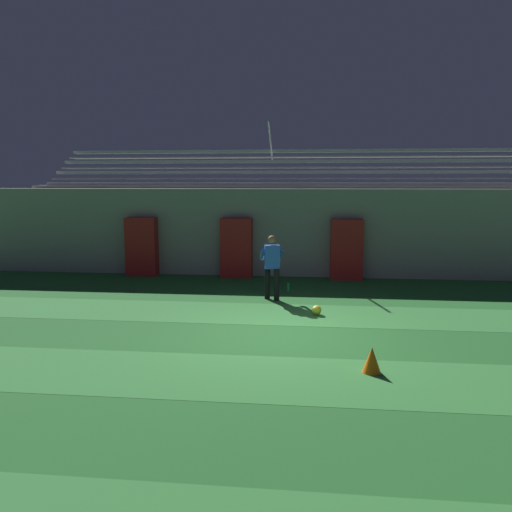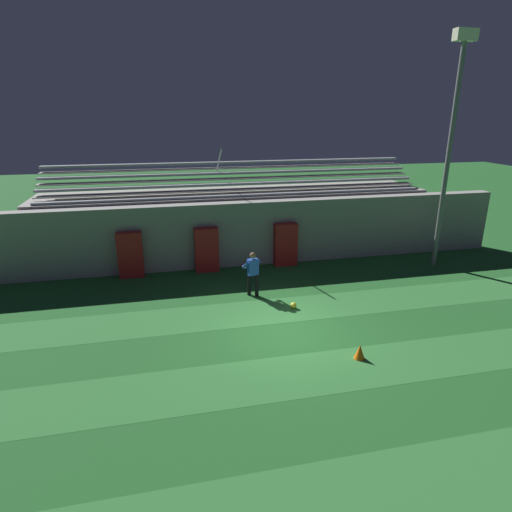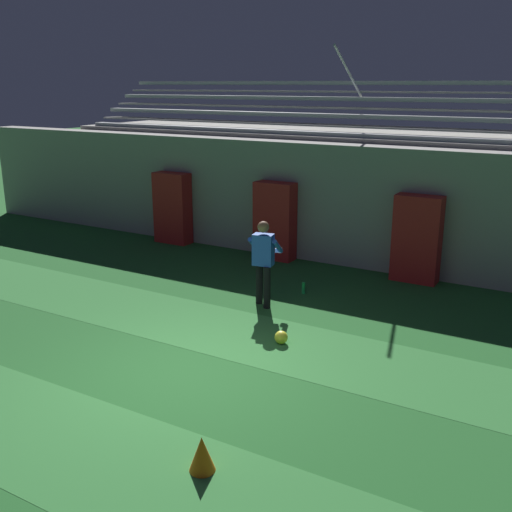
% 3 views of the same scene
% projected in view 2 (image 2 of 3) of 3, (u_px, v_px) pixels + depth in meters
% --- Properties ---
extents(ground_plane, '(80.00, 80.00, 0.00)m').
position_uv_depth(ground_plane, '(285.00, 333.00, 13.14)').
color(ground_plane, '#236028').
extents(turf_stripe_near, '(28.00, 1.89, 0.01)m').
position_uv_depth(turf_stripe_near, '(380.00, 494.00, 7.59)').
color(turf_stripe_near, '#337A38').
rests_on(turf_stripe_near, ground).
extents(turf_stripe_mid, '(28.00, 1.89, 0.01)m').
position_uv_depth(turf_stripe_mid, '(309.00, 373.00, 11.09)').
color(turf_stripe_mid, '#337A38').
rests_on(turf_stripe_mid, ground).
extents(turf_stripe_far, '(28.00, 1.89, 0.01)m').
position_uv_depth(turf_stripe_far, '(272.00, 311.00, 14.59)').
color(turf_stripe_far, '#337A38').
rests_on(turf_stripe_far, ground).
extents(back_wall, '(24.00, 0.60, 2.80)m').
position_uv_depth(back_wall, '(244.00, 233.00, 18.70)').
color(back_wall, '#999691').
rests_on(back_wall, ground).
extents(padding_pillar_gate_left, '(0.99, 0.44, 1.88)m').
position_uv_depth(padding_pillar_gate_left, '(207.00, 250.00, 17.98)').
color(padding_pillar_gate_left, '#B21E1E').
rests_on(padding_pillar_gate_left, ground).
extents(padding_pillar_gate_right, '(0.99, 0.44, 1.88)m').
position_uv_depth(padding_pillar_gate_right, '(285.00, 245.00, 18.70)').
color(padding_pillar_gate_right, '#B21E1E').
rests_on(padding_pillar_gate_right, ground).
extents(padding_pillar_far_left, '(0.99, 0.44, 1.88)m').
position_uv_depth(padding_pillar_far_left, '(130.00, 255.00, 17.34)').
color(padding_pillar_far_left, '#B21E1E').
rests_on(padding_pillar_far_left, ground).
extents(bleacher_stand, '(18.00, 3.35, 5.03)m').
position_uv_depth(bleacher_stand, '(236.00, 221.00, 20.51)').
color(bleacher_stand, '#999691').
rests_on(bleacher_stand, ground).
extents(floodlight_pole, '(0.90, 0.36, 9.42)m').
position_uv_depth(floodlight_pole, '(452.00, 128.00, 17.14)').
color(floodlight_pole, slate).
rests_on(floodlight_pole, ground).
extents(goalkeeper, '(0.65, 0.60, 1.67)m').
position_uv_depth(goalkeeper, '(253.00, 271.00, 15.53)').
color(goalkeeper, black).
rests_on(goalkeeper, ground).
extents(soccer_ball, '(0.22, 0.22, 0.22)m').
position_uv_depth(soccer_ball, '(293.00, 306.00, 14.74)').
color(soccer_ball, yellow).
rests_on(soccer_ball, ground).
extents(traffic_cone, '(0.30, 0.30, 0.42)m').
position_uv_depth(traffic_cone, '(360.00, 352.00, 11.71)').
color(traffic_cone, orange).
rests_on(traffic_cone, ground).
extents(water_bottle, '(0.07, 0.07, 0.24)m').
position_uv_depth(water_bottle, '(257.00, 282.00, 16.79)').
color(water_bottle, green).
rests_on(water_bottle, ground).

